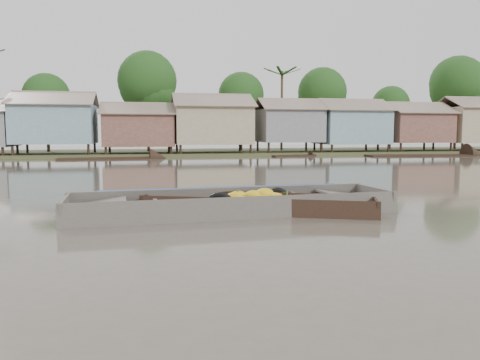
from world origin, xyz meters
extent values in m
plane|color=#504A3D|center=(0.00, 0.00, 0.00)|extent=(120.00, 120.00, 0.00)
cube|color=#384723|center=(0.00, 33.00, 0.00)|extent=(120.00, 12.00, 0.50)
cube|color=#71929C|center=(-10.50, 29.50, 2.70)|extent=(6.20, 5.20, 3.20)
cube|color=brown|center=(-10.50, 28.10, 4.75)|extent=(6.60, 3.02, 1.28)
cube|color=brown|center=(-10.50, 30.90, 4.75)|extent=(6.60, 3.02, 1.28)
cube|color=brown|center=(-3.80, 29.50, 2.20)|extent=(5.80, 4.60, 2.70)
cube|color=brown|center=(-3.80, 28.26, 4.00)|extent=(6.20, 2.67, 1.14)
cube|color=brown|center=(-3.80, 30.74, 4.00)|extent=(6.20, 2.67, 1.14)
cube|color=#9B8A6B|center=(2.50, 29.50, 2.65)|extent=(6.50, 5.30, 3.30)
cube|color=brown|center=(2.50, 28.07, 4.75)|extent=(6.90, 3.08, 1.31)
cube|color=brown|center=(2.50, 30.93, 4.75)|extent=(6.90, 3.08, 1.31)
cube|color=slate|center=(9.50, 29.50, 2.60)|extent=(5.40, 4.70, 2.90)
cube|color=brown|center=(9.50, 28.23, 4.50)|extent=(5.80, 2.73, 1.17)
cube|color=brown|center=(9.50, 30.77, 4.50)|extent=(5.80, 2.73, 1.17)
cube|color=#71929C|center=(15.50, 29.50, 2.50)|extent=(6.00, 5.00, 3.10)
cube|color=brown|center=(15.50, 28.15, 4.50)|extent=(6.40, 2.90, 1.24)
cube|color=brown|center=(15.50, 30.85, 4.50)|extent=(6.40, 2.90, 1.24)
cube|color=brown|center=(22.00, 29.50, 2.45)|extent=(5.70, 4.90, 2.80)
cube|color=brown|center=(22.00, 28.18, 4.30)|extent=(6.10, 2.85, 1.21)
cube|color=brown|center=(22.00, 30.82, 4.30)|extent=(6.10, 2.85, 1.21)
cube|color=#9B8A6B|center=(28.50, 29.50, 2.70)|extent=(6.30, 5.10, 3.40)
cube|color=brown|center=(28.50, 30.88, 4.85)|extent=(6.70, 2.96, 1.26)
cylinder|color=#473323|center=(-12.00, 34.00, 2.45)|extent=(0.28, 0.28, 4.90)
sphere|color=black|center=(-12.00, 34.00, 5.25)|extent=(4.20, 4.20, 4.20)
cylinder|color=#473323|center=(-3.00, 33.00, 3.15)|extent=(0.28, 0.28, 6.30)
sphere|color=black|center=(-3.00, 33.00, 6.75)|extent=(5.40, 5.40, 5.40)
cylinder|color=#473323|center=(6.00, 34.00, 2.62)|extent=(0.28, 0.28, 5.25)
sphere|color=black|center=(6.00, 34.00, 5.62)|extent=(4.50, 4.50, 4.50)
cylinder|color=#473323|center=(14.00, 33.00, 2.80)|extent=(0.28, 0.28, 5.60)
sphere|color=black|center=(14.00, 33.00, 6.00)|extent=(4.80, 4.80, 4.80)
cylinder|color=#473323|center=(22.00, 34.00, 2.27)|extent=(0.28, 0.28, 4.55)
sphere|color=black|center=(22.00, 34.00, 4.88)|extent=(3.90, 3.90, 3.90)
cylinder|color=#473323|center=(29.00, 33.00, 3.32)|extent=(0.28, 0.28, 6.65)
sphere|color=black|center=(29.00, 33.00, 7.12)|extent=(5.70, 5.70, 5.70)
cylinder|color=#473323|center=(10.00, 33.50, 4.00)|extent=(0.24, 0.24, 8.00)
cube|color=black|center=(-0.28, 0.50, -0.08)|extent=(6.02, 3.27, 0.08)
cube|color=black|center=(-0.04, 1.11, 0.16)|extent=(5.78, 2.39, 0.57)
cube|color=black|center=(-0.51, -0.11, 0.16)|extent=(5.78, 2.39, 0.57)
cube|color=black|center=(2.52, -0.60, 0.16)|extent=(0.54, 1.26, 0.54)
cube|color=black|center=(2.04, -0.41, 0.23)|extent=(1.39, 1.45, 0.20)
cube|color=black|center=(-3.07, 1.60, 0.16)|extent=(0.54, 1.26, 0.54)
cube|color=black|center=(-2.59, 1.41, 0.23)|extent=(1.39, 1.45, 0.20)
cube|color=black|center=(-1.61, 1.03, 0.28)|extent=(0.56, 1.23, 0.05)
cube|color=black|center=(1.06, -0.03, 0.28)|extent=(0.56, 1.23, 0.05)
ellipsoid|color=yellow|center=(-0.28, 0.65, 0.38)|extent=(0.55, 0.47, 0.29)
ellipsoid|color=yellow|center=(-1.23, 0.82, 0.18)|extent=(0.45, 0.38, 0.23)
ellipsoid|color=yellow|center=(0.62, 0.40, 0.29)|extent=(0.57, 0.49, 0.30)
ellipsoid|color=yellow|center=(0.48, 0.53, 0.24)|extent=(0.51, 0.43, 0.26)
ellipsoid|color=yellow|center=(-1.16, 1.00, 0.25)|extent=(0.53, 0.45, 0.28)
ellipsoid|color=yellow|center=(-0.33, 0.81, 0.31)|extent=(0.47, 0.40, 0.25)
ellipsoid|color=yellow|center=(0.12, 0.74, 0.27)|extent=(0.50, 0.43, 0.26)
ellipsoid|color=yellow|center=(-0.17, 0.25, 0.34)|extent=(0.51, 0.43, 0.26)
ellipsoid|color=yellow|center=(-1.29, 0.51, 0.15)|extent=(0.46, 0.39, 0.24)
ellipsoid|color=yellow|center=(-0.90, 0.82, 0.36)|extent=(0.50, 0.42, 0.26)
ellipsoid|color=yellow|center=(0.07, 0.30, 0.40)|extent=(0.53, 0.46, 0.28)
ellipsoid|color=yellow|center=(-0.13, 0.40, 0.49)|extent=(0.59, 0.51, 0.31)
ellipsoid|color=yellow|center=(0.43, 0.06, 0.31)|extent=(0.54, 0.46, 0.28)
ellipsoid|color=yellow|center=(-1.14, 0.79, 0.27)|extent=(0.58, 0.50, 0.30)
ellipsoid|color=yellow|center=(0.17, 0.76, 0.26)|extent=(0.48, 0.41, 0.25)
ellipsoid|color=yellow|center=(0.55, -0.23, 0.20)|extent=(0.48, 0.41, 0.25)
ellipsoid|color=yellow|center=(-0.77, 0.76, 0.39)|extent=(0.58, 0.50, 0.30)
ellipsoid|color=yellow|center=(-0.43, 0.38, 0.45)|extent=(0.55, 0.47, 0.29)
ellipsoid|color=yellow|center=(-1.01, 0.55, 0.27)|extent=(0.52, 0.44, 0.27)
ellipsoid|color=yellow|center=(0.13, 0.15, 0.42)|extent=(0.46, 0.39, 0.24)
ellipsoid|color=yellow|center=(-1.06, 0.47, 0.20)|extent=(0.56, 0.48, 0.29)
ellipsoid|color=yellow|center=(-0.24, 0.37, 0.39)|extent=(0.52, 0.44, 0.27)
ellipsoid|color=yellow|center=(-0.45, 0.91, 0.36)|extent=(0.46, 0.39, 0.24)
ellipsoid|color=yellow|center=(-0.31, 0.13, 0.23)|extent=(0.47, 0.40, 0.24)
ellipsoid|color=yellow|center=(-0.74, 0.37, 0.34)|extent=(0.45, 0.38, 0.23)
ellipsoid|color=yellow|center=(-0.36, 0.76, 0.35)|extent=(0.52, 0.44, 0.27)
ellipsoid|color=yellow|center=(-1.10, 0.60, 0.26)|extent=(0.58, 0.50, 0.30)
cylinder|color=#3F6626|center=(-0.78, 0.70, 0.48)|extent=(0.04, 0.04, 0.20)
cylinder|color=#3F6626|center=(-0.07, 0.42, 0.48)|extent=(0.04, 0.04, 0.20)
cylinder|color=#3F6626|center=(0.43, 0.22, 0.48)|extent=(0.04, 0.04, 0.20)
torus|color=black|center=(0.40, 1.03, 0.18)|extent=(0.79, 0.47, 0.78)
torus|color=black|center=(-1.36, 0.13, 0.18)|extent=(0.86, 0.49, 0.84)
cube|color=#46403B|center=(-0.97, 0.50, -0.08)|extent=(8.38, 2.27, 0.08)
cube|color=#46403B|center=(-1.03, 1.51, 0.22)|extent=(8.46, 0.68, 0.68)
cube|color=#46403B|center=(-0.91, -0.51, 0.22)|extent=(8.46, 0.68, 0.68)
cube|color=#46403B|center=(3.17, 0.75, 0.22)|extent=(0.18, 2.07, 0.64)
cube|color=#46403B|center=(2.45, 0.70, 0.30)|extent=(1.54, 1.86, 0.26)
cube|color=#46403B|center=(-5.10, 0.25, 0.22)|extent=(0.18, 2.07, 0.64)
cube|color=#46403B|center=(-4.38, 0.30, 0.30)|extent=(1.54, 1.86, 0.26)
cube|color=#46403B|center=(-2.94, 0.38, 0.35)|extent=(0.22, 1.99, 0.05)
cube|color=#46403B|center=(1.01, 0.62, 0.35)|extent=(0.22, 1.99, 0.05)
cube|color=#665E54|center=(-0.97, 0.50, -0.02)|extent=(6.39, 1.99, 0.02)
cube|color=#0F3C96|center=(-1.03, 1.58, 0.48)|extent=(6.84, 0.50, 0.17)
torus|color=olive|center=(0.62, 0.26, 0.00)|extent=(0.47, 0.47, 0.07)
torus|color=olive|center=(0.62, 0.26, 0.05)|extent=(0.38, 0.38, 0.07)
cube|color=black|center=(-6.19, 25.17, -0.05)|extent=(7.13, 1.95, 0.35)
cube|color=black|center=(8.83, 26.03, -0.05)|extent=(3.67, 1.39, 0.35)
cube|color=black|center=(19.69, 24.64, -0.05)|extent=(9.32, 2.66, 0.35)
camera|label=1|loc=(-3.14, -11.44, 2.14)|focal=35.00mm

